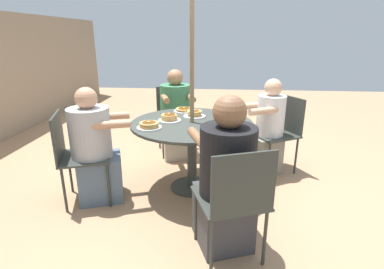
# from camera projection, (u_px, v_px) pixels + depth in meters

# --- Properties ---
(ground_plane) EXTENTS (12.00, 12.00, 0.00)m
(ground_plane) POSITION_uv_depth(u_px,v_px,m) (192.00, 187.00, 3.15)
(ground_plane) COLOR tan
(patio_table) EXTENTS (1.20, 1.20, 0.71)m
(patio_table) POSITION_uv_depth(u_px,v_px,m) (192.00, 133.00, 2.96)
(patio_table) COLOR #383D38
(patio_table) RESTS_ON ground
(umbrella_pole) EXTENTS (0.04, 0.04, 2.11)m
(umbrella_pole) POSITION_uv_depth(u_px,v_px,m) (192.00, 87.00, 2.82)
(umbrella_pole) COLOR #846B4C
(umbrella_pole) RESTS_ON ground
(patio_chair_north) EXTENTS (0.57, 0.57, 0.86)m
(patio_chair_north) POSITION_uv_depth(u_px,v_px,m) (75.00, 152.00, 2.75)
(patio_chair_north) COLOR #333833
(patio_chair_north) RESTS_ON ground
(diner_north) EXTENTS (0.50, 0.59, 1.09)m
(diner_north) POSITION_uv_depth(u_px,v_px,m) (95.00, 151.00, 2.79)
(diner_north) COLOR slate
(diner_north) RESTS_ON ground
(patio_chair_east) EXTENTS (0.57, 0.57, 0.86)m
(patio_chair_east) POSITION_uv_depth(u_px,v_px,m) (235.00, 197.00, 1.98)
(patio_chair_east) COLOR #333833
(patio_chair_east) RESTS_ON ground
(diner_east) EXTENTS (0.62, 0.53, 1.16)m
(diner_east) POSITION_uv_depth(u_px,v_px,m) (225.00, 182.00, 2.13)
(diner_east) COLOR #3D3D42
(diner_east) RESTS_ON ground
(patio_chair_south) EXTENTS (0.61, 0.61, 0.86)m
(patio_chair_south) POSITION_uv_depth(u_px,v_px,m) (280.00, 129.00, 3.42)
(patio_chair_south) COLOR #333833
(patio_chair_south) RESTS_ON ground
(diner_south) EXTENTS (0.50, 0.57, 1.08)m
(diner_south) POSITION_uv_depth(u_px,v_px,m) (268.00, 131.00, 3.35)
(diner_south) COLOR gray
(diner_south) RESTS_ON ground
(patio_chair_west) EXTENTS (0.56, 0.56, 0.86)m
(patio_chair_west) POSITION_uv_depth(u_px,v_px,m) (174.00, 115.00, 4.01)
(patio_chair_west) COLOR #333833
(patio_chair_west) RESTS_ON ground
(diner_west) EXTENTS (0.58, 0.51, 1.12)m
(diner_west) POSITION_uv_depth(u_px,v_px,m) (176.00, 118.00, 3.85)
(diner_west) COLOR beige
(diner_west) RESTS_ON ground
(pancake_plate_a) EXTENTS (0.23, 0.23, 0.08)m
(pancake_plate_a) POSITION_uv_depth(u_px,v_px,m) (169.00, 118.00, 2.95)
(pancake_plate_a) COLOR white
(pancake_plate_a) RESTS_ON patio_table
(pancake_plate_b) EXTENTS (0.23, 0.23, 0.08)m
(pancake_plate_b) POSITION_uv_depth(u_px,v_px,m) (195.00, 114.00, 3.10)
(pancake_plate_b) COLOR white
(pancake_plate_b) RESTS_ON patio_table
(pancake_plate_c) EXTENTS (0.23, 0.23, 0.07)m
(pancake_plate_c) POSITION_uv_depth(u_px,v_px,m) (149.00, 126.00, 2.72)
(pancake_plate_c) COLOR white
(pancake_plate_c) RESTS_ON patio_table
(pancake_plate_d) EXTENTS (0.23, 0.23, 0.05)m
(pancake_plate_d) POSITION_uv_depth(u_px,v_px,m) (221.00, 124.00, 2.80)
(pancake_plate_d) COLOR white
(pancake_plate_d) RESTS_ON patio_table
(pancake_plate_e) EXTENTS (0.23, 0.23, 0.05)m
(pancake_plate_e) POSITION_uv_depth(u_px,v_px,m) (184.00, 110.00, 3.31)
(pancake_plate_e) COLOR white
(pancake_plate_e) RESTS_ON patio_table
(syrup_bottle) EXTENTS (0.09, 0.07, 0.15)m
(syrup_bottle) POSITION_uv_depth(u_px,v_px,m) (217.00, 113.00, 3.05)
(syrup_bottle) COLOR brown
(syrup_bottle) RESTS_ON patio_table
(coffee_cup) EXTENTS (0.09, 0.09, 0.11)m
(coffee_cup) POSITION_uv_depth(u_px,v_px,m) (223.00, 109.00, 3.22)
(coffee_cup) COLOR white
(coffee_cup) RESTS_ON patio_table
(drinking_glass_a) EXTENTS (0.07, 0.07, 0.14)m
(drinking_glass_a) POSITION_uv_depth(u_px,v_px,m) (232.00, 111.00, 3.08)
(drinking_glass_a) COLOR silver
(drinking_glass_a) RESTS_ON patio_table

